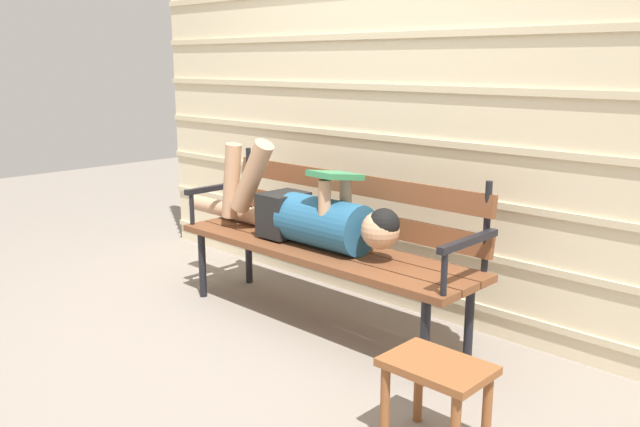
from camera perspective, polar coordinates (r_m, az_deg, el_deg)
The scene contains 5 objects.
ground_plane at distance 3.60m, azimuth -0.74°, elevation -9.82°, with size 12.00×12.00×0.00m, color gray.
house_siding at distance 3.77m, azimuth 5.75°, elevation 10.86°, with size 4.08×0.08×2.52m.
park_bench at distance 3.54m, azimuth 0.78°, elevation -1.95°, with size 1.85×0.49×0.87m.
reclining_person at distance 3.54m, azimuth -1.35°, elevation -0.05°, with size 1.71×0.27×0.55m.
footstool at distance 2.50m, azimuth 10.08°, elevation -14.13°, with size 0.38×0.27×0.34m.
Camera 1 is at (2.33, -2.36, 1.40)m, focal length 36.89 mm.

